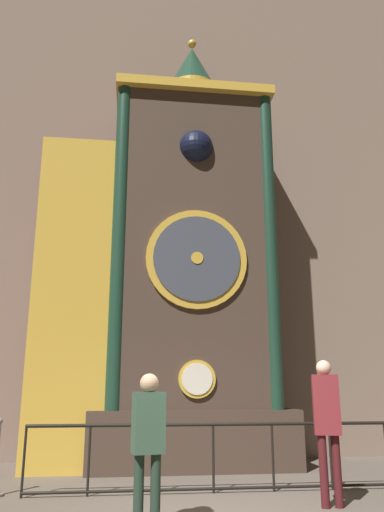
# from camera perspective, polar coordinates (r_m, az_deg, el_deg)

# --- Properties ---
(cathedral_back_wall) EXTENTS (24.00, 0.32, 12.21)m
(cathedral_back_wall) POSITION_cam_1_polar(r_m,az_deg,el_deg) (12.22, -2.49, 7.49)
(cathedral_back_wall) COLOR #7A6656
(cathedral_back_wall) RESTS_ON ground_plane
(clock_tower) EXTENTS (5.05, 1.80, 9.40)m
(clock_tower) POSITION_cam_1_polar(r_m,az_deg,el_deg) (10.28, -2.83, -1.31)
(clock_tower) COLOR #423328
(clock_tower) RESTS_ON ground_plane
(railing_fence) EXTENTS (5.41, 0.05, 0.97)m
(railing_fence) POSITION_cam_1_polar(r_m,az_deg,el_deg) (7.87, 2.45, -21.56)
(railing_fence) COLOR black
(railing_fence) RESTS_ON ground_plane
(visitor_near) EXTENTS (0.38, 0.29, 1.63)m
(visitor_near) POSITION_cam_1_polar(r_m,az_deg,el_deg) (5.85, -5.03, -19.60)
(visitor_near) COLOR #213427
(visitor_near) RESTS_ON ground_plane
(visitor_far) EXTENTS (0.39, 0.31, 1.83)m
(visitor_far) POSITION_cam_1_polar(r_m,az_deg,el_deg) (7.13, 15.16, -17.30)
(visitor_far) COLOR #461518
(visitor_far) RESTS_ON ground_plane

